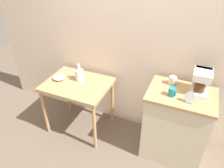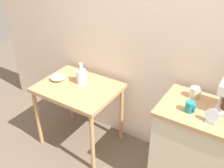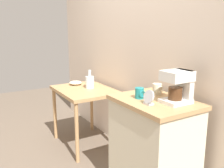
# 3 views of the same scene
# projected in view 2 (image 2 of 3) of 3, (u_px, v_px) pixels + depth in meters

# --- Properties ---
(ground_plane) EXTENTS (8.00, 8.00, 0.00)m
(ground_plane) POSITION_uv_depth(u_px,v_px,m) (130.00, 159.00, 2.92)
(ground_plane) COLOR #6B5B4C
(back_wall) EXTENTS (4.40, 0.10, 2.80)m
(back_wall) POSITION_uv_depth(u_px,v_px,m) (166.00, 27.00, 2.43)
(back_wall) COLOR beige
(back_wall) RESTS_ON ground_plane
(wooden_table) EXTENTS (0.83, 0.64, 0.75)m
(wooden_table) POSITION_uv_depth(u_px,v_px,m) (78.00, 94.00, 2.84)
(wooden_table) COLOR tan
(wooden_table) RESTS_ON ground_plane
(kitchen_counter) EXTENTS (0.72, 0.52, 0.92)m
(kitchen_counter) POSITION_uv_depth(u_px,v_px,m) (196.00, 151.00, 2.39)
(kitchen_counter) COLOR beige
(kitchen_counter) RESTS_ON ground_plane
(bowl_stoneware) EXTENTS (0.17, 0.17, 0.05)m
(bowl_stoneware) POSITION_uv_depth(u_px,v_px,m) (58.00, 77.00, 2.90)
(bowl_stoneware) COLOR beige
(bowl_stoneware) RESTS_ON wooden_table
(glass_carafe_vase) EXTENTS (0.11, 0.11, 0.23)m
(glass_carafe_vase) POSITION_uv_depth(u_px,v_px,m) (81.00, 76.00, 2.81)
(glass_carafe_vase) COLOR silver
(glass_carafe_vase) RESTS_ON wooden_table
(mug_small_cream) EXTENTS (0.09, 0.08, 0.09)m
(mug_small_cream) POSITION_uv_depth(u_px,v_px,m) (195.00, 92.00, 2.29)
(mug_small_cream) COLOR beige
(mug_small_cream) RESTS_ON kitchen_counter
(mug_dark_teal) EXTENTS (0.08, 0.07, 0.09)m
(mug_dark_teal) POSITION_uv_depth(u_px,v_px,m) (190.00, 107.00, 2.11)
(mug_dark_teal) COLOR teal
(mug_dark_teal) RESTS_ON kitchen_counter
(table_clock) EXTENTS (0.10, 0.05, 0.12)m
(table_clock) POSITION_uv_depth(u_px,v_px,m) (212.00, 117.00, 1.99)
(table_clock) COLOR #B2B5BA
(table_clock) RESTS_ON kitchen_counter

